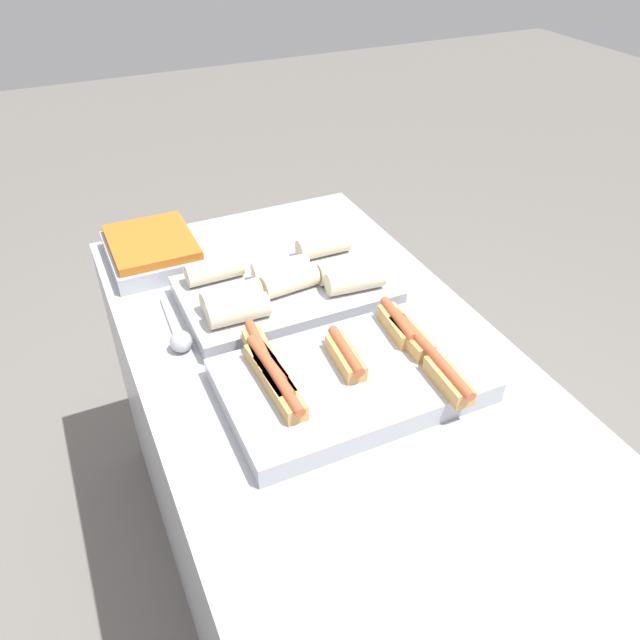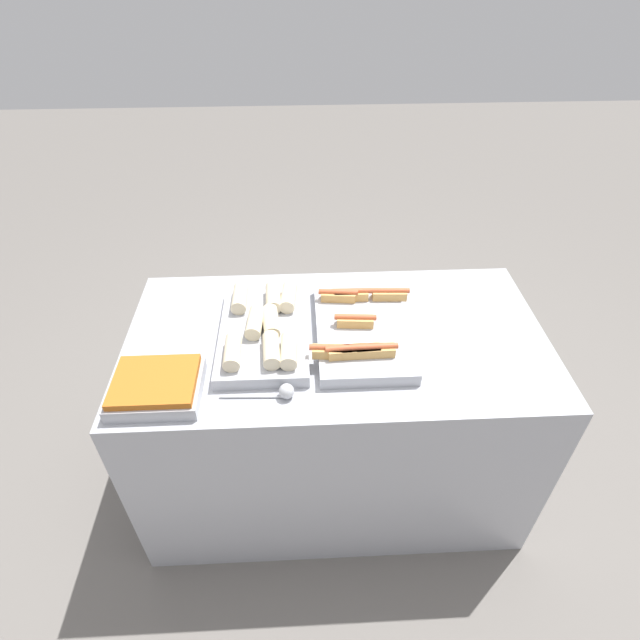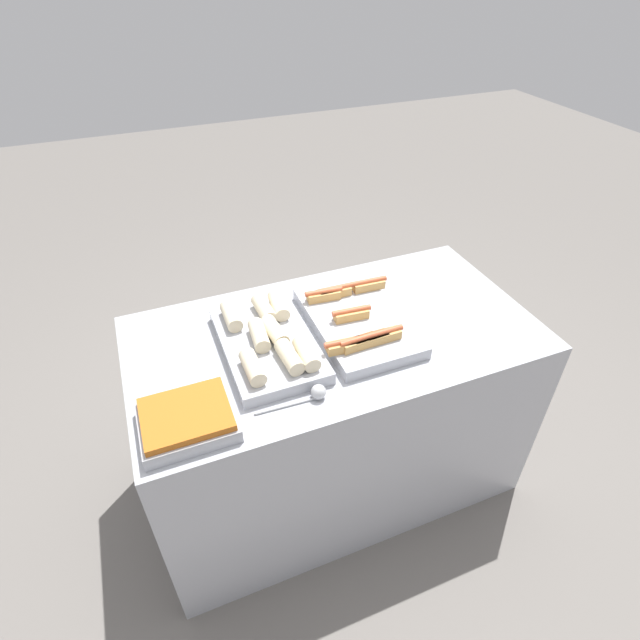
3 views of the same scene
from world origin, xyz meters
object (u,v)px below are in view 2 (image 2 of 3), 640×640
at_px(tray_wraps, 264,330).
at_px(serving_spoon_near, 282,392).
at_px(tray_side_front, 156,387).
at_px(tray_hotdogs, 361,329).

height_order(tray_wraps, serving_spoon_near, tray_wraps).
distance_m(tray_side_front, serving_spoon_near, 0.42).
height_order(tray_side_front, serving_spoon_near, tray_side_front).
relative_size(tray_hotdogs, serving_spoon_near, 2.20).
height_order(tray_wraps, tray_side_front, tray_wraps).
bearing_deg(tray_hotdogs, serving_spoon_near, -134.92).
distance_m(tray_wraps, tray_side_front, 0.44).
xyz_separation_m(tray_hotdogs, tray_side_front, (-0.71, -0.26, 0.00)).
bearing_deg(tray_wraps, tray_side_front, -142.59).
distance_m(tray_hotdogs, tray_wraps, 0.36).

